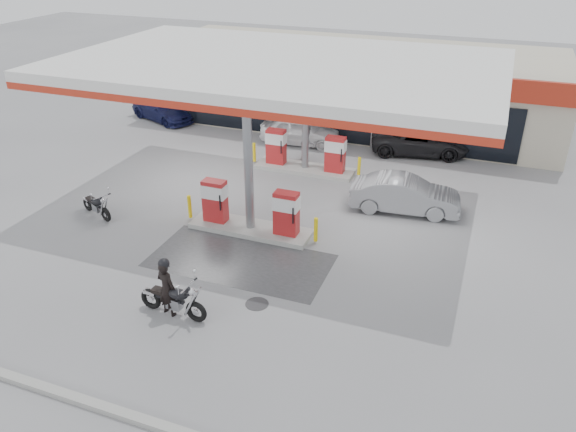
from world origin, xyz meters
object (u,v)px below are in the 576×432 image
(main_motorcycle, at_px, (174,301))
(biker_main, at_px, (167,288))
(parked_motorcycle, at_px, (97,206))
(attendant, at_px, (307,142))
(parked_car_right, at_px, (420,141))
(pump_island_near, at_px, (250,214))
(pump_island_far, at_px, (305,156))
(sedan_white, at_px, (300,131))
(parked_car_left, at_px, (162,109))
(hatchback_silver, at_px, (405,195))

(main_motorcycle, distance_m, biker_main, 0.42)
(biker_main, height_order, parked_motorcycle, biker_main)
(attendant, distance_m, parked_car_right, 5.53)
(main_motorcycle, height_order, biker_main, biker_main)
(pump_island_near, xyz_separation_m, parked_car_right, (4.50, 10.00, -0.06))
(pump_island_far, xyz_separation_m, sedan_white, (-1.37, 3.20, -0.02))
(pump_island_near, xyz_separation_m, sedan_white, (-1.37, 9.20, -0.02))
(attendant, xyz_separation_m, parked_car_left, (-9.63, 2.71, -0.22))
(biker_main, distance_m, hatchback_silver, 10.27)
(attendant, bearing_deg, pump_island_far, 178.59)
(parked_motorcycle, height_order, hatchback_silver, hatchback_silver)
(pump_island_far, xyz_separation_m, hatchback_silver, (4.93, -2.40, -0.02))
(pump_island_near, xyz_separation_m, biker_main, (-0.19, -5.30, 0.16))
(biker_main, bearing_deg, parked_car_right, -93.28)
(parked_motorcycle, bearing_deg, parked_car_left, 132.05)
(main_motorcycle, xyz_separation_m, parked_motorcycle, (-5.97, 4.28, -0.07))
(sedan_white, distance_m, hatchback_silver, 8.43)
(biker_main, relative_size, parked_car_left, 0.41)
(parked_motorcycle, xyz_separation_m, parked_car_left, (-4.04, 11.13, 0.19))
(attendant, height_order, parked_car_left, attendant)
(attendant, relative_size, parked_car_right, 0.36)
(parked_car_left, bearing_deg, parked_motorcycle, -138.44)
(attendant, bearing_deg, main_motorcycle, 165.46)
(main_motorcycle, bearing_deg, pump_island_far, 92.64)
(parked_car_right, bearing_deg, attendant, 107.44)
(pump_island_far, xyz_separation_m, parked_motorcycle, (-5.96, -7.03, -0.28))
(hatchback_silver, bearing_deg, attendant, 48.03)
(main_motorcycle, relative_size, attendant, 1.30)
(biker_main, bearing_deg, sedan_white, -71.57)
(main_motorcycle, bearing_deg, pump_island_near, 92.69)
(pump_island_near, relative_size, pump_island_far, 1.00)
(pump_island_near, bearing_deg, main_motorcycle, -89.90)
(pump_island_near, height_order, sedan_white, pump_island_near)
(parked_motorcycle, bearing_deg, hatchback_silver, 45.11)
(parked_car_right, bearing_deg, pump_island_near, 145.07)
(parked_motorcycle, relative_size, hatchback_silver, 0.43)
(pump_island_near, height_order, biker_main, pump_island_near)
(pump_island_far, height_order, parked_motorcycle, pump_island_far)
(parked_motorcycle, bearing_deg, attendant, 78.52)
(parked_motorcycle, height_order, parked_car_right, parked_car_right)
(pump_island_near, relative_size, parked_car_right, 1.10)
(biker_main, bearing_deg, pump_island_near, -78.29)
(biker_main, xyz_separation_m, attendant, (-0.18, 12.69, -0.03))
(parked_motorcycle, height_order, parked_car_left, parked_car_left)
(parked_motorcycle, bearing_deg, pump_island_near, 31.86)
(pump_island_near, bearing_deg, pump_island_far, 90.00)
(parked_car_left, bearing_deg, parked_car_right, -68.79)
(hatchback_silver, distance_m, parked_car_right, 6.41)
(pump_island_far, distance_m, sedan_white, 3.48)
(biker_main, relative_size, parked_car_right, 0.37)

